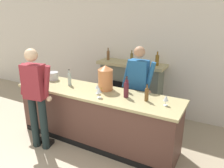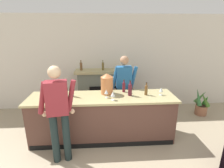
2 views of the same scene
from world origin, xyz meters
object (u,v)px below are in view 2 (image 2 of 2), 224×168
at_px(potted_plant_corner, 201,105).
at_px(wine_glass_by_dispenser, 113,94).
at_px(copper_dispenser, 107,84).
at_px(ice_bucket_steel, 49,91).
at_px(wine_glass_front_right, 106,92).
at_px(wine_glass_mid_counter, 161,90).
at_px(wine_bottle_burgundy_dark, 72,90).
at_px(wine_bottle_merlot_tall, 146,89).
at_px(fireplace_stone, 103,90).
at_px(wine_bottle_chardonnay_pale, 124,86).
at_px(wine_bottle_rose_blush, 130,89).
at_px(person_bartender, 124,87).
at_px(person_customer, 58,111).

bearing_deg(potted_plant_corner, wine_glass_by_dispenser, -156.24).
bearing_deg(copper_dispenser, ice_bucket_steel, -179.50).
height_order(potted_plant_corner, wine_glass_front_right, wine_glass_front_right).
bearing_deg(wine_glass_mid_counter, ice_bucket_steel, 176.28).
bearing_deg(wine_bottle_burgundy_dark, potted_plant_corner, 14.28).
xyz_separation_m(wine_bottle_burgundy_dark, wine_bottle_merlot_tall, (1.56, -0.02, -0.01)).
xyz_separation_m(potted_plant_corner, wine_bottle_burgundy_dark, (-3.43, -0.87, 0.82)).
relative_size(fireplace_stone, wine_bottle_chardonnay_pale, 5.56).
xyz_separation_m(fireplace_stone, wine_bottle_rose_blush, (0.54, -1.44, 0.51)).
relative_size(ice_bucket_steel, wine_bottle_rose_blush, 0.66).
xyz_separation_m(copper_dispenser, wine_bottle_burgundy_dark, (-0.73, -0.11, -0.09)).
bearing_deg(person_bartender, fireplace_stone, 121.61).
relative_size(copper_dispenser, wine_bottle_rose_blush, 1.36).
bearing_deg(wine_bottle_burgundy_dark, wine_bottle_rose_blush, -1.80).
xyz_separation_m(person_bartender, wine_glass_front_right, (-0.46, -0.72, 0.15)).
height_order(potted_plant_corner, wine_bottle_merlot_tall, wine_bottle_merlot_tall).
xyz_separation_m(ice_bucket_steel, wine_bottle_burgundy_dark, (0.51, -0.10, 0.06)).
bearing_deg(person_customer, ice_bucket_steel, 114.80).
height_order(person_bartender, wine_bottle_rose_blush, person_bartender).
distance_m(wine_glass_by_dispenser, wine_glass_front_right, 0.19).
xyz_separation_m(person_bartender, wine_glass_mid_counter, (0.71, -0.65, 0.14)).
bearing_deg(wine_glass_front_right, fireplace_stone, 91.49).
relative_size(ice_bucket_steel, wine_bottle_merlot_tall, 0.79).
distance_m(person_customer, wine_bottle_burgundy_dark, 0.74).
bearing_deg(wine_bottle_chardonnay_pale, potted_plant_corner, 16.27).
bearing_deg(person_bartender, wine_glass_front_right, -122.49).
distance_m(fireplace_stone, wine_glass_front_right, 1.61).
distance_m(person_customer, ice_bucket_steel, 0.91).
relative_size(ice_bucket_steel, wine_bottle_chardonnay_pale, 0.77).
bearing_deg(wine_bottle_chardonnay_pale, person_bartender, 81.94).
height_order(fireplace_stone, person_bartender, person_bartender).
distance_m(potted_plant_corner, wine_glass_by_dispenser, 2.95).
height_order(fireplace_stone, potted_plant_corner, fireplace_stone).
xyz_separation_m(person_bartender, wine_bottle_rose_blush, (0.05, -0.63, 0.17)).
relative_size(fireplace_stone, potted_plant_corner, 2.07).
xyz_separation_m(person_customer, person_bartender, (1.30, 1.31, -0.03)).
relative_size(wine_bottle_burgundy_dark, wine_glass_mid_counter, 1.86).
height_order(copper_dispenser, wine_bottle_burgundy_dark, copper_dispenser).
bearing_deg(wine_bottle_rose_blush, potted_plant_corner, 22.35).
relative_size(ice_bucket_steel, wine_bottle_burgundy_dark, 0.71).
distance_m(wine_bottle_merlot_tall, wine_glass_front_right, 0.86).
bearing_deg(wine_glass_by_dispenser, wine_bottle_chardonnay_pale, 59.11).
bearing_deg(wine_bottle_burgundy_dark, person_bartender, 26.89).
height_order(person_bartender, wine_bottle_chardonnay_pale, person_bartender).
distance_m(wine_bottle_merlot_tall, wine_bottle_chardonnay_pale, 0.50).
distance_m(person_customer, wine_glass_by_dispenser, 1.07).
height_order(wine_bottle_burgundy_dark, wine_glass_by_dispenser, wine_bottle_burgundy_dark).
bearing_deg(person_customer, wine_bottle_burgundy_dark, 79.45).
relative_size(wine_bottle_rose_blush, wine_glass_mid_counter, 1.99).
bearing_deg(person_bartender, wine_bottle_rose_blush, -85.90).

